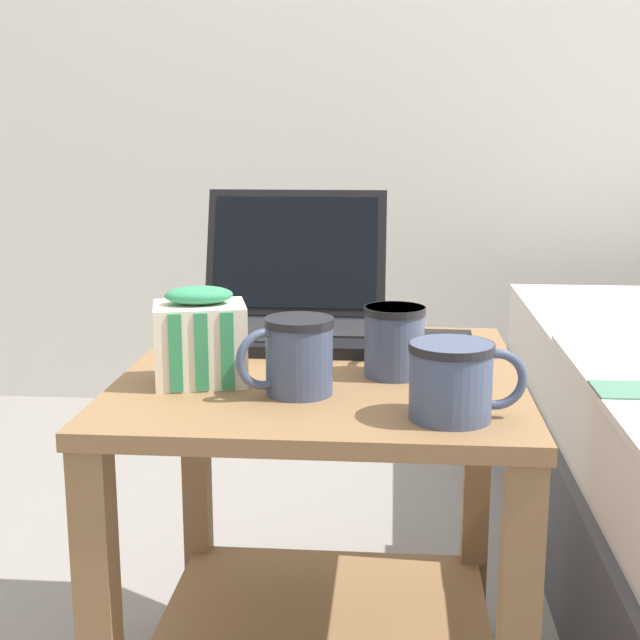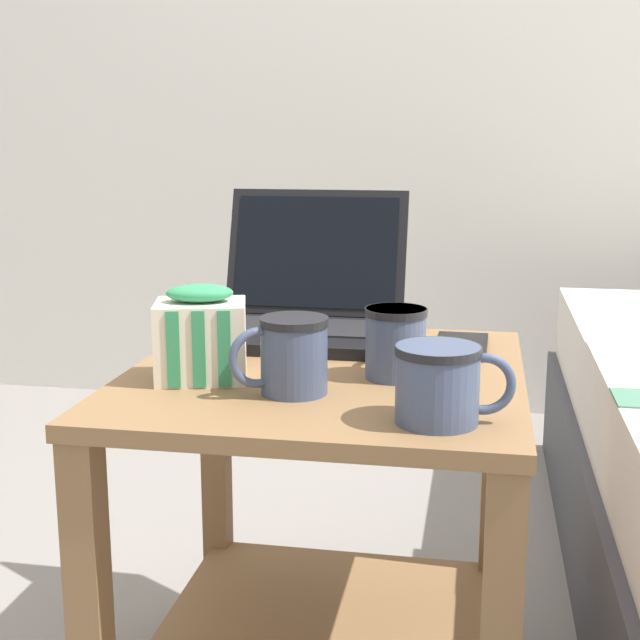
# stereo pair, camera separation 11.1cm
# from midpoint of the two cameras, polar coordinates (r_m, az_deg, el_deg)

# --- Properties ---
(back_wall) EXTENTS (8.00, 0.05, 2.50)m
(back_wall) POSITION_cam_midpoint_polar(r_m,az_deg,el_deg) (2.83, 1.80, 19.58)
(back_wall) COLOR silver
(back_wall) RESTS_ON ground_plane
(bedside_table) EXTENTS (0.54, 0.58, 0.55)m
(bedside_table) POSITION_cam_midpoint_polar(r_m,az_deg,el_deg) (1.30, -2.34, -11.72)
(bedside_table) COLOR olive
(bedside_table) RESTS_ON ground_plane
(laptop) EXTENTS (0.31, 0.30, 0.23)m
(laptop) POSITION_cam_midpoint_polar(r_m,az_deg,el_deg) (1.44, -4.18, 0.84)
(laptop) COLOR black
(laptop) RESTS_ON bedside_table
(mug_front_left) EXTENTS (0.08, 0.12, 0.10)m
(mug_front_left) POSITION_cam_midpoint_polar(r_m,az_deg,el_deg) (1.19, 2.12, -1.13)
(mug_front_left) COLOR #3F4C6B
(mug_front_left) RESTS_ON bedside_table
(mug_front_right) EXTENTS (0.12, 0.09, 0.10)m
(mug_front_right) POSITION_cam_midpoint_polar(r_m,az_deg,el_deg) (1.11, -4.38, -2.10)
(mug_front_right) COLOR #3F4C6B
(mug_front_right) RESTS_ON bedside_table
(mug_mid_center) EXTENTS (0.14, 0.10, 0.09)m
(mug_mid_center) POSITION_cam_midpoint_polar(r_m,az_deg,el_deg) (1.02, 5.46, -3.68)
(mug_mid_center) COLOR #3F4C6B
(mug_mid_center) RESTS_ON bedside_table
(snack_bag) EXTENTS (0.14, 0.12, 0.13)m
(snack_bag) POSITION_cam_midpoint_polar(r_m,az_deg,el_deg) (1.18, -10.38, -1.25)
(snack_bag) COLOR silver
(snack_bag) RESTS_ON bedside_table
(cell_phone) EXTENTS (0.08, 0.15, 0.01)m
(cell_phone) POSITION_cam_midpoint_polar(r_m,az_deg,el_deg) (1.38, 5.92, -1.44)
(cell_phone) COLOR black
(cell_phone) RESTS_ON bedside_table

